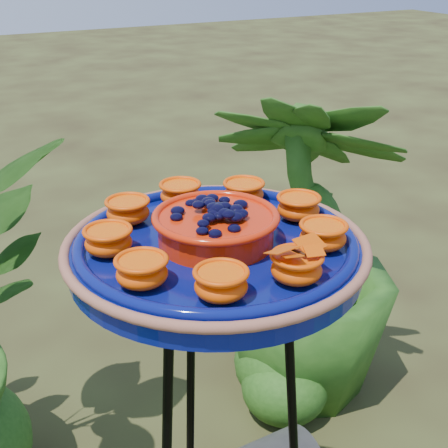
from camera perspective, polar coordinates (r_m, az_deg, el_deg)
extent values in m
torus|color=black|center=(1.03, -0.73, -4.43)|extent=(0.29, 0.29, 0.02)
cylinder|color=black|center=(1.43, -3.09, -18.10)|extent=(0.02, 0.09, 0.93)
cylinder|color=#08105F|center=(1.02, -0.74, -2.77)|extent=(0.51, 0.51, 0.04)
torus|color=#AA634C|center=(1.01, -0.75, -1.81)|extent=(0.50, 0.50, 0.02)
torus|color=#08105F|center=(1.01, -0.75, -1.60)|extent=(0.46, 0.46, 0.02)
cylinder|color=red|center=(1.00, -0.75, -0.51)|extent=(0.20, 0.20, 0.05)
torus|color=red|center=(0.99, -0.76, 0.70)|extent=(0.20, 0.20, 0.01)
ellipsoid|color=black|center=(0.99, -0.76, 1.04)|extent=(0.16, 0.16, 0.03)
ellipsoid|color=#E15E02|center=(1.09, 6.82, 1.34)|extent=(0.07, 0.07, 0.04)
cylinder|color=orange|center=(1.09, 6.87, 2.24)|extent=(0.07, 0.07, 0.01)
ellipsoid|color=#E15E02|center=(1.15, 1.82, 2.73)|extent=(0.07, 0.07, 0.04)
cylinder|color=orange|center=(1.14, 1.83, 3.59)|extent=(0.07, 0.07, 0.01)
ellipsoid|color=#E15E02|center=(1.15, -4.00, 2.61)|extent=(0.07, 0.07, 0.04)
cylinder|color=orange|center=(1.14, -4.03, 3.47)|extent=(0.07, 0.07, 0.01)
ellipsoid|color=#E15E02|center=(1.08, -8.77, 1.01)|extent=(0.07, 0.07, 0.04)
cylinder|color=orange|center=(1.08, -8.83, 1.91)|extent=(0.07, 0.07, 0.01)
ellipsoid|color=#E15E02|center=(0.98, -10.51, -1.71)|extent=(0.07, 0.07, 0.04)
cylinder|color=orange|center=(0.97, -10.60, -0.74)|extent=(0.07, 0.07, 0.01)
ellipsoid|color=#E15E02|center=(0.89, -7.51, -4.54)|extent=(0.07, 0.07, 0.04)
cylinder|color=orange|center=(0.88, -7.57, -3.49)|extent=(0.07, 0.07, 0.01)
ellipsoid|color=#E15E02|center=(0.85, -0.27, -5.70)|extent=(0.07, 0.07, 0.04)
cylinder|color=orange|center=(0.84, -0.27, -4.61)|extent=(0.07, 0.07, 0.01)
ellipsoid|color=#E15E02|center=(0.90, 6.64, -4.18)|extent=(0.07, 0.07, 0.04)
cylinder|color=orange|center=(0.89, 6.70, -3.13)|extent=(0.07, 0.07, 0.01)
ellipsoid|color=#E15E02|center=(0.99, 9.03, -1.26)|extent=(0.07, 0.07, 0.04)
cylinder|color=orange|center=(0.99, 9.10, -0.29)|extent=(0.07, 0.07, 0.01)
cylinder|color=black|center=(0.88, 6.73, -2.53)|extent=(0.01, 0.03, 0.00)
cube|color=#FF4805|center=(0.87, 5.32, -2.37)|extent=(0.05, 0.04, 0.01)
cube|color=#FF4805|center=(0.89, 7.84, -1.74)|extent=(0.05, 0.04, 0.01)
imported|color=#204C14|center=(2.02, 7.68, -2.19)|extent=(0.83, 0.83, 1.05)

